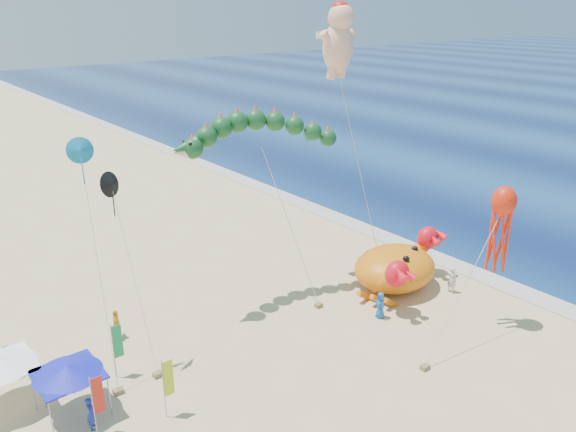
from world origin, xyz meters
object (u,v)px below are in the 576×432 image
object	(u,v)px
cherub_kite	(339,39)
octopus_kite	(501,223)
dragon_kite	(259,138)
crab_inflatable	(396,267)
canopy_blue	(68,371)

from	to	relation	value
cherub_kite	octopus_kite	world-z (taller)	cherub_kite
dragon_kite	cherub_kite	world-z (taller)	cherub_kite
octopus_kite	crab_inflatable	bearing A→B (deg)	98.42
dragon_kite	octopus_kite	xyz separation A→B (m)	(8.56, -11.94, -4.13)
octopus_kite	canopy_blue	world-z (taller)	octopus_kite
octopus_kite	dragon_kite	bearing A→B (deg)	125.65
octopus_kite	canopy_blue	distance (m)	24.54
crab_inflatable	cherub_kite	world-z (taller)	cherub_kite
canopy_blue	dragon_kite	bearing A→B (deg)	15.91
crab_inflatable	octopus_kite	size ratio (longest dim) A/B	0.93
cherub_kite	canopy_blue	distance (m)	25.95
dragon_kite	canopy_blue	xyz separation A→B (m)	(-14.31, -4.08, -8.30)
canopy_blue	cherub_kite	bearing A→B (deg)	12.09
crab_inflatable	cherub_kite	size ratio (longest dim) A/B	0.44
octopus_kite	cherub_kite	bearing A→B (deg)	96.65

